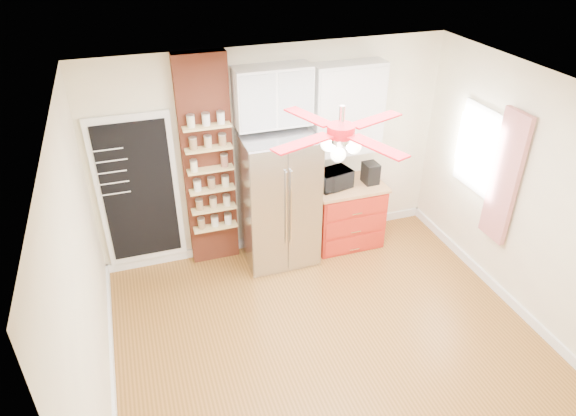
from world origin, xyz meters
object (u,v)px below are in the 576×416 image
object	(u,v)px
red_cabinet	(346,214)
canister_left	(373,179)
ceiling_fan	(341,131)
pantry_jar_oats	(194,166)
toaster_oven	(334,179)
coffee_maker	(370,173)
fridge	(279,200)

from	to	relation	value
red_cabinet	canister_left	bearing A→B (deg)	-14.19
ceiling_fan	pantry_jar_oats	xyz separation A→B (m)	(-1.04, 1.75, -0.99)
canister_left	red_cabinet	bearing A→B (deg)	165.81
red_cabinet	ceiling_fan	xyz separation A→B (m)	(-0.92, -1.68, 1.97)
red_cabinet	toaster_oven	size ratio (longest dim) A/B	2.15
toaster_oven	red_cabinet	bearing A→B (deg)	-11.82
canister_left	pantry_jar_oats	xyz separation A→B (m)	(-2.27, 0.15, 0.47)
toaster_oven	coffee_maker	bearing A→B (deg)	-16.01
canister_left	coffee_maker	bearing A→B (deg)	104.98
toaster_oven	pantry_jar_oats	distance (m)	1.80
red_cabinet	ceiling_fan	size ratio (longest dim) A/B	0.67
fridge	ceiling_fan	bearing A→B (deg)	-88.24
fridge	coffee_maker	size ratio (longest dim) A/B	6.37
coffee_maker	toaster_oven	bearing A→B (deg)	175.26
ceiling_fan	red_cabinet	bearing A→B (deg)	61.29
coffee_maker	canister_left	distance (m)	0.08
pantry_jar_oats	ceiling_fan	bearing A→B (deg)	-59.32
ceiling_fan	coffee_maker	distance (m)	2.47
coffee_maker	red_cabinet	bearing A→B (deg)	172.23
ceiling_fan	pantry_jar_oats	world-z (taller)	ceiling_fan
fridge	toaster_oven	distance (m)	0.77
coffee_maker	pantry_jar_oats	distance (m)	2.29
ceiling_fan	toaster_oven	bearing A→B (deg)	67.13
ceiling_fan	pantry_jar_oats	bearing A→B (deg)	120.68
ceiling_fan	coffee_maker	world-z (taller)	ceiling_fan
pantry_jar_oats	toaster_oven	bearing A→B (deg)	-2.63
ceiling_fan	pantry_jar_oats	distance (m)	2.27
coffee_maker	ceiling_fan	bearing A→B (deg)	-128.32
red_cabinet	pantry_jar_oats	size ratio (longest dim) A/B	7.15
coffee_maker	pantry_jar_oats	xyz separation A→B (m)	(-2.26, 0.10, 0.40)
toaster_oven	canister_left	bearing A→B (deg)	-21.15
coffee_maker	canister_left	xyz separation A→B (m)	(0.01, -0.05, -0.07)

